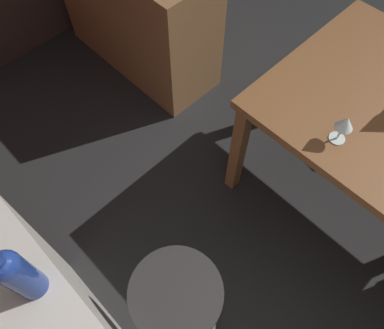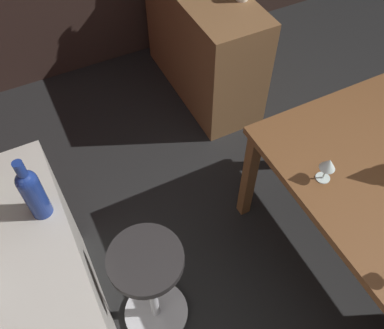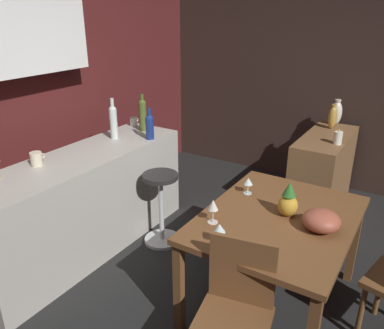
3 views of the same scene
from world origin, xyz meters
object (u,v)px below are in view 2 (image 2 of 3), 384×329
at_px(sideboard_cabinet, 204,43).
at_px(bar_stool, 151,287).
at_px(wine_glass_right, 328,165).
at_px(wine_bottle_cobalt, 32,191).

bearing_deg(sideboard_cabinet, bar_stool, 144.69).
relative_size(wine_glass_right, wine_bottle_cobalt, 0.44).
xyz_separation_m(sideboard_cabinet, wine_glass_right, (-1.52, 0.20, 0.43)).
distance_m(bar_stool, wine_bottle_cobalt, 0.77).
relative_size(sideboard_cabinet, wine_glass_right, 8.38).
bearing_deg(wine_bottle_cobalt, bar_stool, -130.38).
xyz_separation_m(sideboard_cabinet, bar_stool, (-1.49, 1.06, -0.04)).
xyz_separation_m(wine_glass_right, wine_bottle_cobalt, (0.27, 1.14, 0.20)).
bearing_deg(bar_stool, wine_glass_right, -91.75).
bearing_deg(bar_stool, sideboard_cabinet, -35.31).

